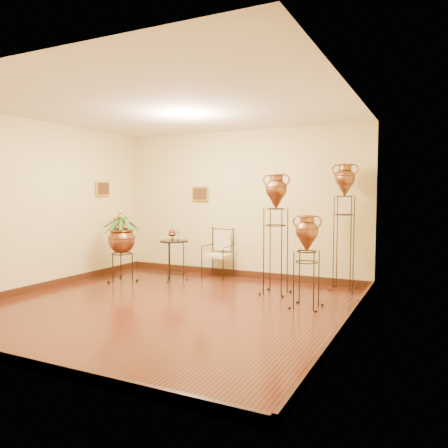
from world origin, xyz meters
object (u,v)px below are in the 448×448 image
at_px(amphora_mid, 276,233).
at_px(armchair, 218,253).
at_px(amphora_tall, 344,225).
at_px(planter_urn, 122,237).
at_px(side_table, 174,259).

distance_m(amphora_mid, armchair, 1.69).
height_order(amphora_tall, planter_urn, amphora_tall).
bearing_deg(planter_urn, amphora_tall, 14.84).
distance_m(amphora_mid, planter_urn, 2.90).
height_order(amphora_mid, planter_urn, amphora_mid).
xyz_separation_m(planter_urn, armchair, (1.46, 1.01, -0.35)).
height_order(amphora_tall, side_table, amphora_tall).
xyz_separation_m(planter_urn, side_table, (0.83, 0.46, -0.43)).
bearing_deg(side_table, amphora_tall, 10.42).
height_order(armchair, side_table, side_table).
bearing_deg(planter_urn, amphora_mid, 5.04).
height_order(planter_urn, armchair, planter_urn).
bearing_deg(armchair, amphora_mid, -26.20).
relative_size(amphora_tall, side_table, 2.24).
distance_m(amphora_tall, planter_urn, 3.95).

